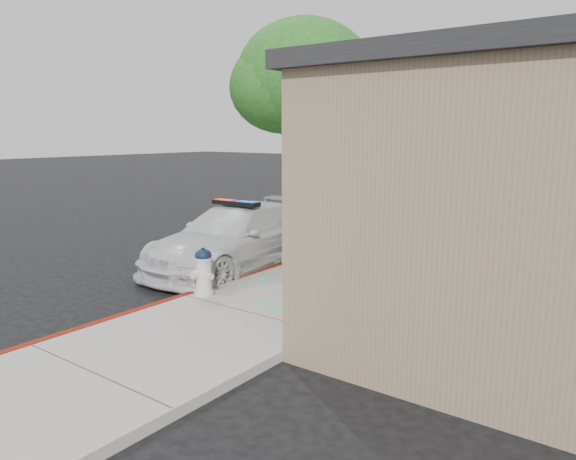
# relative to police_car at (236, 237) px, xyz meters

# --- Properties ---
(ground) EXTENTS (120.00, 120.00, 0.00)m
(ground) POSITION_rel_police_car_xyz_m (0.90, -2.58, -0.76)
(ground) COLOR black
(ground) RESTS_ON ground
(sidewalk) EXTENTS (3.20, 60.00, 0.15)m
(sidewalk) POSITION_rel_police_car_xyz_m (2.50, 0.42, -0.69)
(sidewalk) COLOR #9C9A8E
(sidewalk) RESTS_ON ground
(red_curb) EXTENTS (0.14, 60.00, 0.16)m
(red_curb) POSITION_rel_police_car_xyz_m (0.96, 0.42, -0.68)
(red_curb) COLOR maroon
(red_curb) RESTS_ON ground
(police_car) EXTENTS (2.34, 5.30, 1.64)m
(police_car) POSITION_rel_police_car_xyz_m (0.00, 0.00, 0.00)
(police_car) COLOR silver
(police_car) RESTS_ON ground
(fire_hydrant) EXTENTS (0.52, 0.45, 0.91)m
(fire_hydrant) POSITION_rel_police_car_xyz_m (1.25, -2.31, -0.15)
(fire_hydrant) COLOR silver
(fire_hydrant) RESTS_ON sidewalk
(street_tree_near) EXTENTS (3.01, 3.00, 5.46)m
(street_tree_near) POSITION_rel_police_car_xyz_m (1.61, 0.49, 3.46)
(street_tree_near) COLOR black
(street_tree_near) RESTS_ON sidewalk
(street_tree_mid) EXTENTS (3.03, 3.08, 5.73)m
(street_tree_mid) POSITION_rel_police_car_xyz_m (1.60, 7.84, 3.71)
(street_tree_mid) COLOR black
(street_tree_mid) RESTS_ON sidewalk
(street_tree_far) EXTENTS (2.76, 2.86, 5.18)m
(street_tree_far) POSITION_rel_police_car_xyz_m (1.64, 8.19, 3.28)
(street_tree_far) COLOR black
(street_tree_far) RESTS_ON sidewalk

